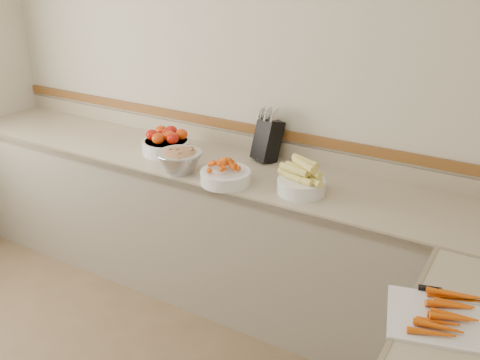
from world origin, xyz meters
The scene contains 8 objects.
back_wall centered at (0.00, 2.00, 1.30)m, with size 4.00×4.00×0.00m, color beige.
counter_back centered at (0.00, 1.68, 0.45)m, with size 4.00×0.65×1.08m.
knife_block centered at (0.22, 1.90, 1.04)m, with size 0.20×0.21×0.34m.
tomato_bowl centered at (-0.40, 1.69, 0.97)m, with size 0.31×0.31×0.15m.
cherry_tomato_bowl centered at (0.18, 1.47, 0.95)m, with size 0.28×0.28×0.15m.
corn_bowl centered at (0.60, 1.57, 0.97)m, with size 0.29×0.26×0.19m.
rhubarb_bowl centered at (-0.13, 1.47, 0.98)m, with size 0.27×0.27×0.15m.
cutting_board centered at (1.50, 0.86, 0.92)m, with size 0.47×0.41×0.06m.
Camera 1 is at (1.66, -0.84, 2.12)m, focal length 40.00 mm.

